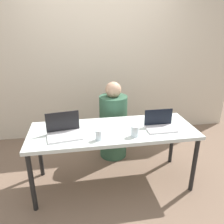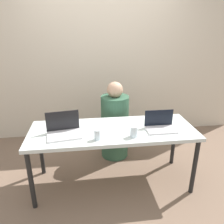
# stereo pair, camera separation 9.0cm
# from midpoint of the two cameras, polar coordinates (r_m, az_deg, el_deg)

# --- Properties ---
(ground_plane) EXTENTS (12.00, 12.00, 0.00)m
(ground_plane) POSITION_cam_midpoint_polar(r_m,az_deg,el_deg) (2.83, -0.71, -17.72)
(ground_plane) COLOR #765E4C
(back_wall) EXTENTS (4.80, 0.10, 2.51)m
(back_wall) POSITION_cam_midpoint_polar(r_m,az_deg,el_deg) (3.65, -4.43, 12.92)
(back_wall) COLOR beige
(back_wall) RESTS_ON ground
(desk) EXTENTS (1.85, 0.69, 0.72)m
(desk) POSITION_cam_midpoint_polar(r_m,az_deg,el_deg) (2.47, -0.78, -5.82)
(desk) COLOR silver
(desk) RESTS_ON ground
(person_at_center) EXTENTS (0.48, 0.48, 1.11)m
(person_at_center) POSITION_cam_midpoint_polar(r_m,az_deg,el_deg) (3.11, -0.51, -3.26)
(person_at_center) COLOR #325941
(person_at_center) RESTS_ON ground
(laptop_front_left) EXTENTS (0.38, 0.30, 0.23)m
(laptop_front_left) POSITION_cam_midpoint_polar(r_m,az_deg,el_deg) (2.36, -13.49, -4.82)
(laptop_front_left) COLOR silver
(laptop_front_left) RESTS_ON desk
(laptop_front_right) EXTENTS (0.33, 0.24, 0.20)m
(laptop_front_right) POSITION_cam_midpoint_polar(r_m,az_deg,el_deg) (2.50, 11.42, -3.25)
(laptop_front_right) COLOR silver
(laptop_front_right) RESTS_ON desk
(water_glass_left) EXTENTS (0.07, 0.07, 0.11)m
(water_glass_left) POSITION_cam_midpoint_polar(r_m,az_deg,el_deg) (2.21, -4.71, -6.18)
(water_glass_left) COLOR silver
(water_glass_left) RESTS_ON desk
(water_glass_right) EXTENTS (0.08, 0.08, 0.12)m
(water_glass_right) POSITION_cam_midpoint_polar(r_m,az_deg,el_deg) (2.28, 4.82, -5.19)
(water_glass_right) COLOR silver
(water_glass_right) RESTS_ON desk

